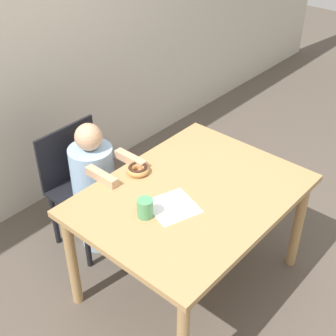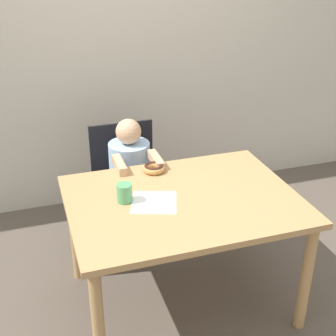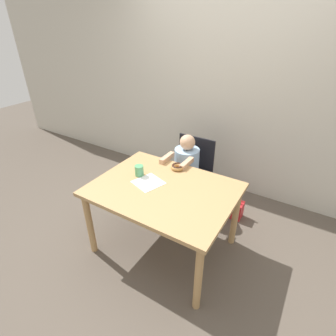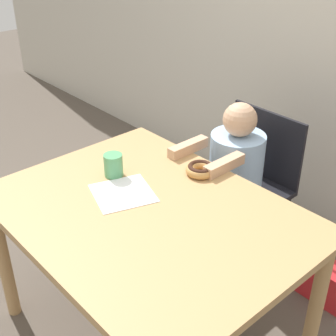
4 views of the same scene
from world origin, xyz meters
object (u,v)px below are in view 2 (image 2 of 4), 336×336
(handbag, at_px, (195,208))
(child_figure, at_px, (131,185))
(donut, at_px, (154,168))
(cup, at_px, (124,193))
(chair, at_px, (127,180))

(handbag, bearing_deg, child_figure, -166.51)
(donut, height_order, cup, cup)
(cup, bearing_deg, handbag, 46.66)
(child_figure, relative_size, handbag, 3.03)
(child_figure, distance_m, donut, 0.43)
(chair, height_order, handbag, chair)
(donut, xyz_separation_m, handbag, (0.46, 0.46, -0.62))
(donut, distance_m, cup, 0.38)
(donut, relative_size, handbag, 0.43)
(cup, bearing_deg, donut, 49.77)
(handbag, relative_size, cup, 3.02)
(chair, distance_m, cup, 0.82)
(donut, bearing_deg, handbag, 44.83)
(handbag, xyz_separation_m, cup, (-0.71, -0.75, 0.65))
(child_figure, xyz_separation_m, cup, (-0.18, -0.62, 0.30))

